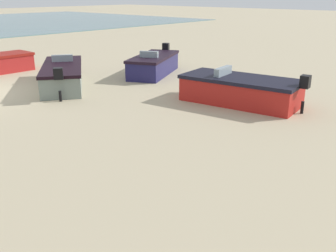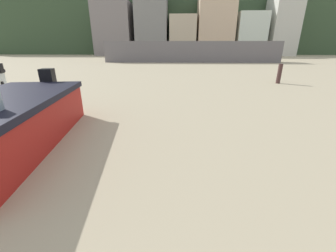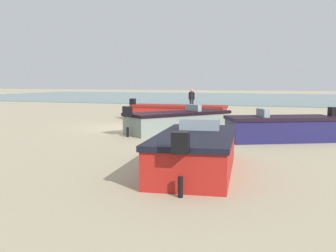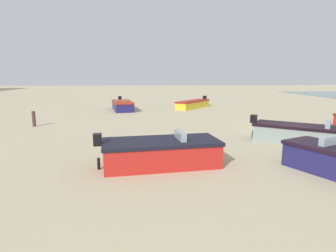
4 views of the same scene
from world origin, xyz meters
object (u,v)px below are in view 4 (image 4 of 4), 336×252
at_px(boat_yellow_0, 193,104).
at_px(boat_red_3, 161,152).
at_px(boat_grey_2, 307,135).
at_px(boat_navy_6, 122,106).
at_px(mooring_post_near_water, 34,119).

xyz_separation_m(boat_yellow_0, boat_red_3, (-17.70, 3.99, 0.09)).
xyz_separation_m(boat_grey_2, boat_navy_6, (13.91, 9.71, -0.03)).
xyz_separation_m(boat_navy_6, mooring_post_near_water, (-8.19, 4.79, 0.06)).
bearing_deg(mooring_post_near_water, boat_yellow_0, -51.09).
relative_size(boat_yellow_0, boat_navy_6, 0.98).
height_order(boat_grey_2, boat_navy_6, boat_grey_2).
xyz_separation_m(boat_red_3, boat_navy_6, (16.53, 2.82, -0.05)).
distance_m(boat_navy_6, mooring_post_near_water, 9.49).
distance_m(boat_yellow_0, boat_navy_6, 6.91).
relative_size(boat_yellow_0, boat_red_3, 1.02).
height_order(boat_red_3, mooring_post_near_water, boat_red_3).
bearing_deg(boat_yellow_0, boat_navy_6, 48.39).
bearing_deg(boat_navy_6, boat_grey_2, 113.45).
relative_size(boat_grey_2, boat_red_3, 1.06).
height_order(boat_red_3, boat_navy_6, boat_red_3).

